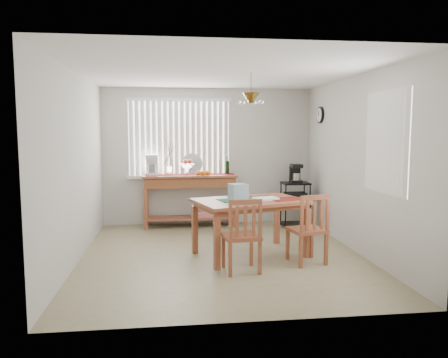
{
  "coord_description": "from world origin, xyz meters",
  "views": [
    {
      "loc": [
        -0.72,
        -6.13,
        1.79
      ],
      "look_at": [
        0.1,
        0.55,
        1.05
      ],
      "focal_mm": 35.0,
      "sensor_mm": 36.0,
      "label": 1
    }
  ],
  "objects": [
    {
      "name": "ground",
      "position": [
        0.0,
        0.0,
        -0.01
      ],
      "size": [
        4.0,
        4.5,
        0.01
      ],
      "primitive_type": "cube",
      "color": "gray"
    },
    {
      "name": "sideboard",
      "position": [
        -0.36,
        1.99,
        0.74
      ],
      "size": [
        1.74,
        0.49,
        0.98
      ],
      "color": "#9D5335",
      "rests_on": "ground"
    },
    {
      "name": "chair_left",
      "position": [
        0.16,
        -0.8,
        0.47
      ],
      "size": [
        0.49,
        0.49,
        0.96
      ],
      "color": "#9D5335",
      "rests_on": "ground"
    },
    {
      "name": "chair_right",
      "position": [
        1.11,
        -0.54,
        0.47
      ],
      "size": [
        0.52,
        0.52,
        0.96
      ],
      "color": "#9D5335",
      "rests_on": "ground"
    },
    {
      "name": "dining_table",
      "position": [
        0.4,
        -0.05,
        0.72
      ],
      "size": [
        1.73,
        1.37,
        0.81
      ],
      "color": "#9D5335",
      "rests_on": "ground"
    },
    {
      "name": "wire_cart",
      "position": [
        1.58,
        1.7,
        0.51
      ],
      "size": [
        0.49,
        0.4,
        0.84
      ],
      "color": "black",
      "rests_on": "ground"
    },
    {
      "name": "cart_items",
      "position": [
        1.58,
        1.71,
        1.0
      ],
      "size": [
        0.2,
        0.24,
        0.35
      ],
      "color": "black",
      "rests_on": "wire_cart"
    },
    {
      "name": "sideboard_items",
      "position": [
        -0.65,
        2.0,
        1.13
      ],
      "size": [
        1.65,
        0.42,
        0.75
      ],
      "color": "maroon",
      "rests_on": "sideboard"
    },
    {
      "name": "table_items",
      "position": [
        0.3,
        -0.22,
        0.91
      ],
      "size": [
        1.27,
        0.58,
        0.26
      ],
      "color": "#147055",
      "rests_on": "dining_table"
    },
    {
      "name": "room_shell",
      "position": [
        0.0,
        0.02,
        1.69
      ],
      "size": [
        4.2,
        4.7,
        2.7
      ],
      "color": "beige",
      "rests_on": "ground"
    }
  ]
}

